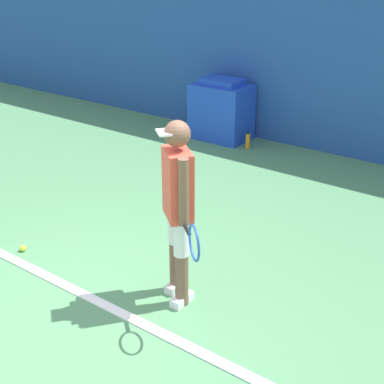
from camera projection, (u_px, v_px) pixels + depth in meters
ground_plane at (86, 324)px, 4.53m from camera, size 24.00×24.00×0.00m
back_wall at (340, 76)px, 7.88m from camera, size 24.00×0.10×2.41m
court_baseline at (109, 307)px, 4.73m from camera, size 21.60×0.10×0.01m
tennis_player at (178, 205)px, 4.51m from camera, size 0.73×0.62×1.67m
tennis_ball at (23, 248)px, 5.62m from camera, size 0.07×0.07×0.07m
covered_chair at (221, 110)px, 8.83m from camera, size 0.93×0.66×1.01m
water_bottle at (248, 141)px, 8.52m from camera, size 0.07×0.07×0.26m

